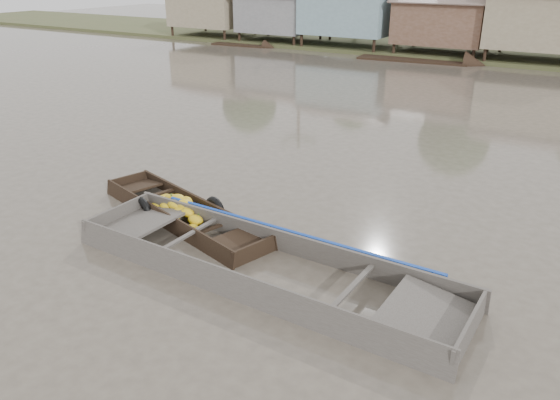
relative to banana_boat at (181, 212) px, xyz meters
The scene contains 3 objects.
ground 1.80m from the banana_boat, 18.83° to the right, with size 120.00×120.00×0.00m, color #50483D.
banana_boat is the anchor object (origin of this frame).
viewer_boat 3.36m from the banana_boat, 20.25° to the right, with size 8.28×2.32×0.66m.
Camera 1 is at (6.60, -8.42, 5.65)m, focal length 35.00 mm.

